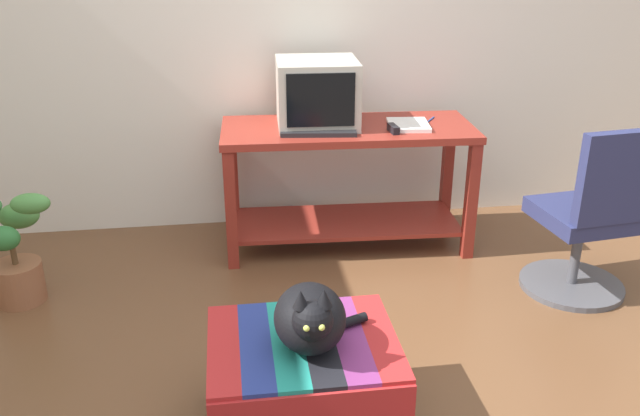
# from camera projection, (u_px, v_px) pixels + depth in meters

# --- Properties ---
(back_wall) EXTENTS (8.00, 0.10, 2.60)m
(back_wall) POSITION_uv_depth(u_px,v_px,m) (281.00, 7.00, 3.84)
(back_wall) COLOR silver
(back_wall) RESTS_ON ground_plane
(desk) EXTENTS (1.41, 0.63, 0.71)m
(desk) POSITION_uv_depth(u_px,v_px,m) (347.00, 165.00, 3.79)
(desk) COLOR maroon
(desk) RESTS_ON ground_plane
(tv_monitor) EXTENTS (0.45, 0.43, 0.36)m
(tv_monitor) POSITION_uv_depth(u_px,v_px,m) (317.00, 94.00, 3.66)
(tv_monitor) COLOR #BCB7A8
(tv_monitor) RESTS_ON desk
(keyboard) EXTENTS (0.42, 0.20, 0.02)m
(keyboard) POSITION_uv_depth(u_px,v_px,m) (319.00, 132.00, 3.56)
(keyboard) COLOR black
(keyboard) RESTS_ON desk
(book) EXTENTS (0.25, 0.27, 0.02)m
(book) POSITION_uv_depth(u_px,v_px,m) (408.00, 125.00, 3.69)
(book) COLOR white
(book) RESTS_ON desk
(ottoman_with_blanket) EXTENTS (0.67, 0.56, 0.38)m
(ottoman_with_blanket) POSITION_uv_depth(u_px,v_px,m) (304.00, 384.00, 2.45)
(ottoman_with_blanket) COLOR #4C4238
(ottoman_with_blanket) RESTS_ON ground_plane
(cat) EXTENTS (0.36, 0.34, 0.29)m
(cat) POSITION_uv_depth(u_px,v_px,m) (311.00, 318.00, 2.29)
(cat) COLOR black
(cat) RESTS_ON ottoman_with_blanket
(potted_plant) EXTENTS (0.38, 0.35, 0.57)m
(potted_plant) POSITION_uv_depth(u_px,v_px,m) (15.00, 252.00, 3.28)
(potted_plant) COLOR brown
(potted_plant) RESTS_ON ground_plane
(office_chair) EXTENTS (0.52, 0.52, 0.89)m
(office_chair) POSITION_uv_depth(u_px,v_px,m) (589.00, 224.00, 3.29)
(office_chair) COLOR #4C4C51
(office_chair) RESTS_ON ground_plane
(stapler) EXTENTS (0.05, 0.11, 0.04)m
(stapler) POSITION_uv_depth(u_px,v_px,m) (393.00, 129.00, 3.58)
(stapler) COLOR black
(stapler) RESTS_ON desk
(pen) EXTENTS (0.09, 0.12, 0.01)m
(pen) POSITION_uv_depth(u_px,v_px,m) (430.00, 120.00, 3.80)
(pen) COLOR #2351B2
(pen) RESTS_ON desk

